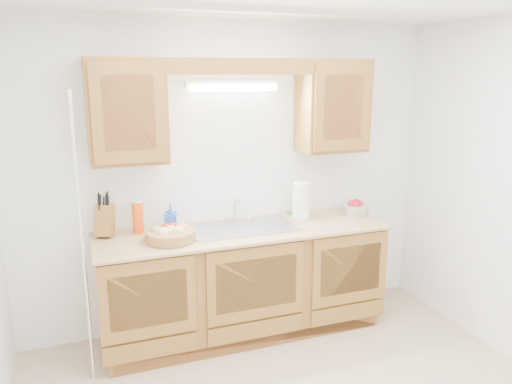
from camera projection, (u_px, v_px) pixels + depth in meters
name	position (u px, v px, depth m)	size (l,w,h in m)	color
room	(312.00, 230.00, 2.76)	(3.52, 3.50, 2.50)	#C8AE90
base_cabinets	(243.00, 282.00, 4.04)	(2.20, 0.60, 0.86)	olive
countertop	(244.00, 231.00, 3.93)	(2.30, 0.63, 0.04)	tan
upper_cabinet_left	(126.00, 111.00, 3.56)	(0.55, 0.33, 0.75)	olive
upper_cabinet_right	(332.00, 106.00, 4.12)	(0.55, 0.33, 0.75)	olive
valance	(242.00, 66.00, 3.63)	(2.20, 0.05, 0.12)	olive
fluorescent_fixture	(233.00, 85.00, 3.87)	(0.76, 0.08, 0.08)	white
sink	(243.00, 236.00, 3.96)	(0.84, 0.46, 0.36)	#9E9EA3
wire_shelf_pole	(83.00, 244.00, 3.27)	(0.03, 0.03, 2.00)	silver
outlet_plate	(333.00, 181.00, 4.46)	(0.08, 0.01, 0.12)	white
fruit_basket	(170.00, 234.00, 3.64)	(0.37, 0.37, 0.11)	#AB7C45
knife_block	(105.00, 220.00, 3.73)	(0.18, 0.22, 0.34)	olive
orange_canister	(138.00, 217.00, 3.79)	(0.09, 0.09, 0.26)	#F44D0D
soap_bottle	(171.00, 217.00, 3.87)	(0.09, 0.10, 0.21)	blue
sponge	(293.00, 213.00, 4.33)	(0.11, 0.07, 0.02)	#CC333F
paper_towel	(301.00, 201.00, 4.16)	(0.19, 0.19, 0.36)	silver
apple_bowl	(354.00, 208.00, 4.31)	(0.30, 0.30, 0.13)	silver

